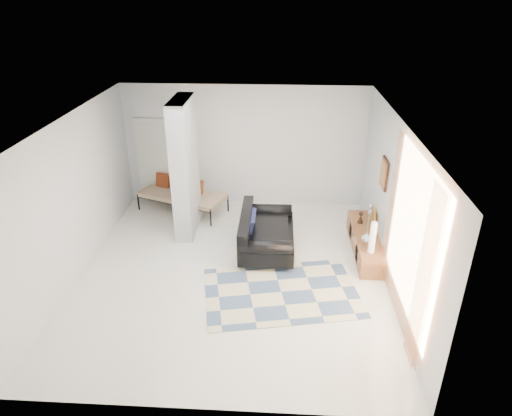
{
  "coord_description": "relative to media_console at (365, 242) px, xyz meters",
  "views": [
    {
      "loc": [
        0.84,
        -6.92,
        4.76
      ],
      "look_at": [
        0.4,
        0.6,
        1.03
      ],
      "focal_mm": 32.0,
      "sensor_mm": 36.0,
      "label": 1
    }
  ],
  "objects": [
    {
      "name": "vase",
      "position": [
        -0.05,
        -0.32,
        0.29
      ],
      "size": [
        0.19,
        0.19,
        0.19
      ],
      "primitive_type": "imported",
      "rotation": [
        0.0,
        0.0,
        -0.03
      ],
      "color": "silver",
      "rests_on": "media_console"
    },
    {
      "name": "loveseat",
      "position": [
        -1.99,
        -0.04,
        0.14
      ],
      "size": [
        1.04,
        1.76,
        0.76
      ],
      "rotation": [
        0.0,
        0.0,
        0.0
      ],
      "color": "silver",
      "rests_on": "floor"
    },
    {
      "name": "wall_back",
      "position": [
        -2.52,
        2.1,
        1.2
      ],
      "size": [
        6.0,
        0.0,
        6.0
      ],
      "primitive_type": "plane",
      "rotation": [
        1.57,
        0.0,
        0.0
      ],
      "color": "silver",
      "rests_on": "ground"
    },
    {
      "name": "area_rug",
      "position": [
        -1.62,
        -1.46,
        -0.2
      ],
      "size": [
        2.86,
        2.18,
        0.01
      ],
      "primitive_type": "cube",
      "rotation": [
        0.0,
        0.0,
        0.19
      ],
      "color": "beige",
      "rests_on": "floor"
    },
    {
      "name": "daybed",
      "position": [
        -3.93,
        1.58,
        0.21
      ],
      "size": [
        2.12,
        1.48,
        0.77
      ],
      "rotation": [
        0.0,
        0.0,
        -0.37
      ],
      "color": "black",
      "rests_on": "floor"
    },
    {
      "name": "curtain",
      "position": [
        0.15,
        -2.05,
        1.25
      ],
      "size": [
        0.0,
        2.55,
        2.55
      ],
      "primitive_type": "plane",
      "rotation": [
        1.57,
        0.0,
        1.57
      ],
      "color": "#D16E37",
      "rests_on": "wall_right"
    },
    {
      "name": "wall_art",
      "position": [
        0.2,
        -0.0,
        1.45
      ],
      "size": [
        0.04,
        0.45,
        0.55
      ],
      "primitive_type": "cube",
      "color": "#351B0E",
      "rests_on": "wall_right"
    },
    {
      "name": "hallway_door",
      "position": [
        -4.62,
        2.06,
        0.82
      ],
      "size": [
        0.85,
        0.06,
        2.04
      ],
      "primitive_type": "cube",
      "color": "silver",
      "rests_on": "floor"
    },
    {
      "name": "floor",
      "position": [
        -2.52,
        -0.9,
        -0.2
      ],
      "size": [
        6.0,
        6.0,
        0.0
      ],
      "primitive_type": "plane",
      "color": "silver",
      "rests_on": "ground"
    },
    {
      "name": "cylinder_lamp",
      "position": [
        -0.02,
        -0.7,
        0.5
      ],
      "size": [
        0.11,
        0.11,
        0.6
      ],
      "primitive_type": "cylinder",
      "color": "silver",
      "rests_on": "media_console"
    },
    {
      "name": "wall_front",
      "position": [
        -2.52,
        -3.9,
        1.2
      ],
      "size": [
        6.0,
        0.0,
        6.0
      ],
      "primitive_type": "plane",
      "rotation": [
        -1.57,
        0.0,
        0.0
      ],
      "color": "silver",
      "rests_on": "ground"
    },
    {
      "name": "partition_column",
      "position": [
        -3.62,
        0.7,
        1.2
      ],
      "size": [
        0.35,
        1.2,
        2.8
      ],
      "primitive_type": "cube",
      "color": "#B2B6BA",
      "rests_on": "floor"
    },
    {
      "name": "wall_right",
      "position": [
        0.23,
        -0.9,
        1.2
      ],
      "size": [
        0.0,
        6.0,
        6.0
      ],
      "primitive_type": "plane",
      "rotation": [
        1.57,
        0.0,
        -1.57
      ],
      "color": "silver",
      "rests_on": "ground"
    },
    {
      "name": "media_console",
      "position": [
        0.0,
        0.0,
        0.0
      ],
      "size": [
        0.45,
        2.0,
        0.8
      ],
      "color": "brown",
      "rests_on": "floor"
    },
    {
      "name": "bronze_figurine",
      "position": [
        -0.05,
        0.42,
        0.31
      ],
      "size": [
        0.13,
        0.13,
        0.24
      ],
      "primitive_type": null,
      "rotation": [
        0.0,
        0.0,
        -0.12
      ],
      "color": "#2E2114",
      "rests_on": "media_console"
    },
    {
      "name": "ceiling",
      "position": [
        -2.52,
        -0.9,
        2.6
      ],
      "size": [
        6.0,
        6.0,
        0.0
      ],
      "primitive_type": "plane",
      "rotation": [
        3.14,
        0.0,
        0.0
      ],
      "color": "white",
      "rests_on": "wall_back"
    },
    {
      "name": "wall_left",
      "position": [
        -5.27,
        -0.9,
        1.2
      ],
      "size": [
        0.0,
        6.0,
        6.0
      ],
      "primitive_type": "plane",
      "rotation": [
        1.57,
        0.0,
        1.57
      ],
      "color": "silver",
      "rests_on": "ground"
    }
  ]
}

